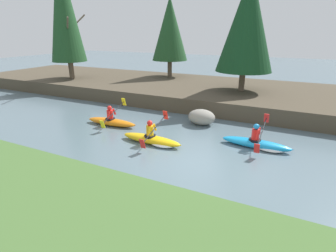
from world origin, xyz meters
name	(u,v)px	position (x,y,z in m)	size (l,w,h in m)	color
ground_plane	(197,162)	(0.00, 0.00, 0.00)	(90.00, 90.00, 0.00)	slate
riverbank_far	(246,96)	(0.00, 9.49, 0.44)	(44.00, 8.61, 0.89)	#4C4233
conifer_tree_far_left	(63,7)	(-13.45, 7.68, 6.12)	(2.64, 2.64, 9.16)	brown
conifer_tree_left	(170,29)	(-6.71, 11.86, 4.62)	(2.84, 2.84, 6.16)	brown
conifer_tree_mid_left	(247,22)	(-0.22, 8.70, 4.93)	(3.38, 3.38, 6.86)	brown
bare_tree_upstream	(70,49)	(-13.13, 7.54, 3.16)	(2.69, 2.66, 4.80)	brown
kayaker_lead	(259,143)	(1.82, 2.23, 0.20)	(2.78, 2.07, 1.20)	#1993D6
kayaker_middle	(154,139)	(-2.19, 0.77, 0.20)	(2.78, 2.06, 1.20)	yellow
kayaker_trailing	(112,121)	(-5.18, 1.88, 0.22)	(2.78, 2.07, 1.20)	orange
boulder_midstream	(202,117)	(-1.19, 3.96, 0.39)	(1.36, 1.07, 0.77)	gray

